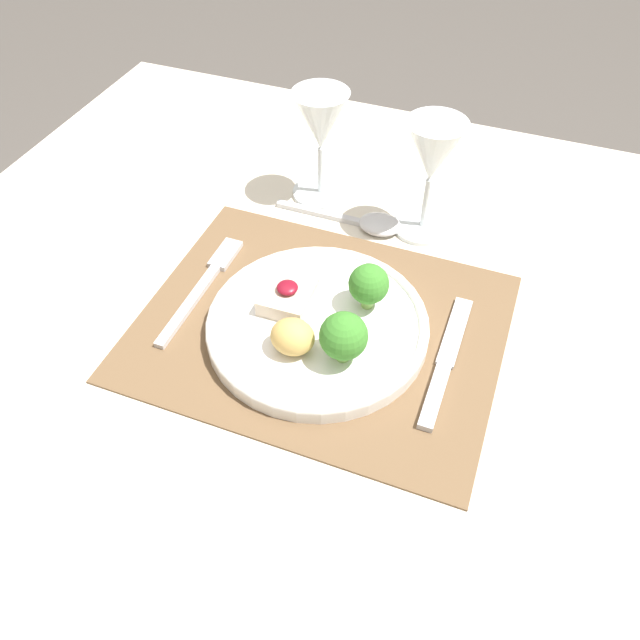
{
  "coord_description": "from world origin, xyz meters",
  "views": [
    {
      "loc": [
        0.17,
        -0.45,
        1.27
      ],
      "look_at": [
        0.0,
        -0.01,
        0.75
      ],
      "focal_mm": 35.0,
      "sensor_mm": 36.0,
      "label": 1
    }
  ],
  "objects_px": {
    "wine_glass_near": "(432,159)",
    "wine_glass_far": "(321,128)",
    "dinner_plate": "(322,323)",
    "knife": "(444,368)",
    "spoon": "(370,222)",
    "fork": "(206,282)"
  },
  "relations": [
    {
      "from": "wine_glass_near",
      "to": "wine_glass_far",
      "type": "xyz_separation_m",
      "value": [
        -0.16,
        0.02,
        -0.0
      ]
    },
    {
      "from": "dinner_plate",
      "to": "knife",
      "type": "bearing_deg",
      "value": -1.03
    },
    {
      "from": "knife",
      "to": "wine_glass_near",
      "type": "bearing_deg",
      "value": 108.97
    },
    {
      "from": "dinner_plate",
      "to": "wine_glass_near",
      "type": "height_order",
      "value": "wine_glass_near"
    },
    {
      "from": "knife",
      "to": "dinner_plate",
      "type": "bearing_deg",
      "value": 178.25
    },
    {
      "from": "spoon",
      "to": "wine_glass_far",
      "type": "height_order",
      "value": "wine_glass_far"
    },
    {
      "from": "dinner_plate",
      "to": "fork",
      "type": "distance_m",
      "value": 0.16
    },
    {
      "from": "spoon",
      "to": "wine_glass_far",
      "type": "xyz_separation_m",
      "value": [
        -0.09,
        0.05,
        0.1
      ]
    },
    {
      "from": "wine_glass_near",
      "to": "knife",
      "type": "bearing_deg",
      "value": -70.3
    },
    {
      "from": "dinner_plate",
      "to": "wine_glass_far",
      "type": "height_order",
      "value": "wine_glass_far"
    },
    {
      "from": "knife",
      "to": "spoon",
      "type": "distance_m",
      "value": 0.26
    },
    {
      "from": "spoon",
      "to": "wine_glass_near",
      "type": "height_order",
      "value": "wine_glass_near"
    },
    {
      "from": "fork",
      "to": "dinner_plate",
      "type": "bearing_deg",
      "value": -10.04
    },
    {
      "from": "dinner_plate",
      "to": "knife",
      "type": "distance_m",
      "value": 0.14
    },
    {
      "from": "fork",
      "to": "spoon",
      "type": "bearing_deg",
      "value": 48.61
    },
    {
      "from": "fork",
      "to": "spoon",
      "type": "distance_m",
      "value": 0.24
    },
    {
      "from": "spoon",
      "to": "wine_glass_near",
      "type": "xyz_separation_m",
      "value": [
        0.07,
        0.02,
        0.1
      ]
    },
    {
      "from": "knife",
      "to": "spoon",
      "type": "bearing_deg",
      "value": 124.99
    },
    {
      "from": "dinner_plate",
      "to": "knife",
      "type": "height_order",
      "value": "dinner_plate"
    },
    {
      "from": "fork",
      "to": "knife",
      "type": "relative_size",
      "value": 1.0
    },
    {
      "from": "dinner_plate",
      "to": "spoon",
      "type": "height_order",
      "value": "dinner_plate"
    },
    {
      "from": "wine_glass_near",
      "to": "wine_glass_far",
      "type": "height_order",
      "value": "wine_glass_near"
    }
  ]
}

